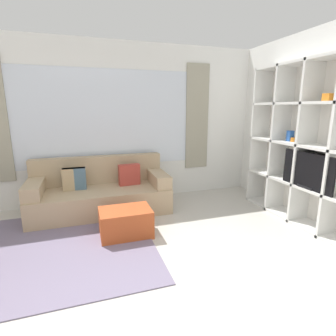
# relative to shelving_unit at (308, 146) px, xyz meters

# --- Properties ---
(wall_back) EXTENTS (6.63, 0.11, 2.70)m
(wall_back) POSITION_rel_shelving_unit_xyz_m (-2.56, 1.79, 0.24)
(wall_back) COLOR white
(wall_back) RESTS_ON ground_plane
(wall_right) EXTENTS (0.07, 4.25, 2.70)m
(wall_right) POSITION_rel_shelving_unit_xyz_m (0.19, 0.23, 0.23)
(wall_right) COLOR white
(wall_right) RESTS_ON ground_plane
(area_rug) EXTENTS (2.68, 2.13, 0.01)m
(area_rug) POSITION_rel_shelving_unit_xyz_m (-3.56, 0.27, -1.11)
(area_rug) COLOR slate
(area_rug) RESTS_ON ground_plane
(shelving_unit) EXTENTS (0.37, 2.05, 2.25)m
(shelving_unit) POSITION_rel_shelving_unit_xyz_m (0.00, 0.00, 0.00)
(shelving_unit) COLOR silver
(shelving_unit) RESTS_ON ground_plane
(couch_main) EXTENTS (2.10, 0.89, 0.84)m
(couch_main) POSITION_rel_shelving_unit_xyz_m (-2.75, 1.32, -0.81)
(couch_main) COLOR tan
(couch_main) RESTS_ON ground_plane
(ottoman) EXTENTS (0.65, 0.45, 0.36)m
(ottoman) POSITION_rel_shelving_unit_xyz_m (-2.51, 0.34, -0.94)
(ottoman) COLOR #B74C23
(ottoman) RESTS_ON ground_plane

